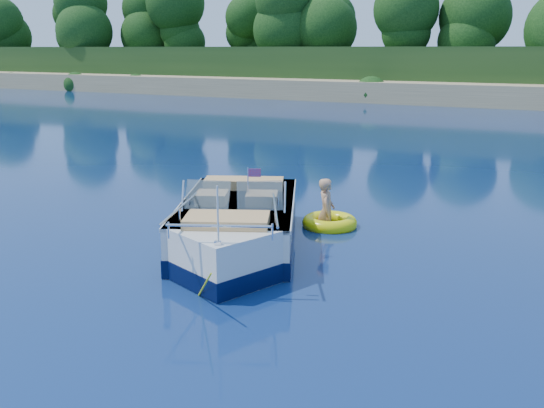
{
  "coord_description": "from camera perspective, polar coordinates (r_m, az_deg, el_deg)",
  "views": [
    {
      "loc": [
        7.3,
        -8.51,
        3.91
      ],
      "look_at": [
        2.0,
        2.06,
        0.85
      ],
      "focal_mm": 40.0,
      "sensor_mm": 36.0,
      "label": 1
    }
  ],
  "objects": [
    {
      "name": "shoreline",
      "position": [
        72.71,
        21.27,
        11.22
      ],
      "size": [
        170.0,
        59.0,
        6.0
      ],
      "color": "#907A54",
      "rests_on": "ground"
    },
    {
      "name": "motorboat",
      "position": [
        12.0,
        -3.38,
        -2.48
      ],
      "size": [
        3.79,
        5.89,
        2.1
      ],
      "rotation": [
        0.0,
        0.0,
        0.41
      ],
      "color": "silver",
      "rests_on": "ground"
    },
    {
      "name": "tow_tube",
      "position": [
        13.7,
        5.44,
        -1.77
      ],
      "size": [
        1.25,
        1.25,
        0.33
      ],
      "rotation": [
        0.0,
        0.0,
        0.01
      ],
      "color": "#ECE70A",
      "rests_on": "ground"
    },
    {
      "name": "treeline",
      "position": [
        50.08,
        19.0,
        15.62
      ],
      "size": [
        150.0,
        7.12,
        8.19
      ],
      "color": "#331D11",
      "rests_on": "ground"
    },
    {
      "name": "ground",
      "position": [
        11.87,
        -13.25,
        -5.12
      ],
      "size": [
        160.0,
        160.0,
        0.0
      ],
      "primitive_type": "plane",
      "color": "#091A44",
      "rests_on": "ground"
    },
    {
      "name": "boy",
      "position": [
        13.76,
        5.09,
        -2.06
      ],
      "size": [
        0.69,
        0.93,
        1.66
      ],
      "primitive_type": "imported",
      "rotation": [
        0.0,
        -0.17,
        1.99
      ],
      "color": "tan",
      "rests_on": "ground"
    }
  ]
}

